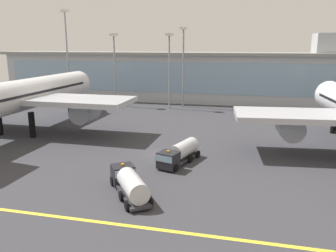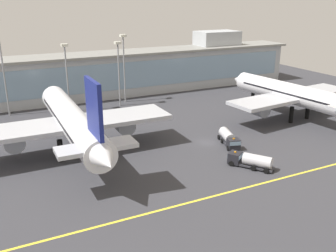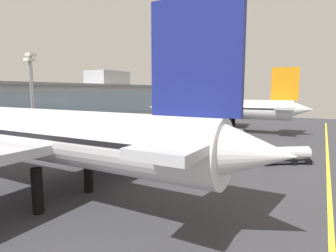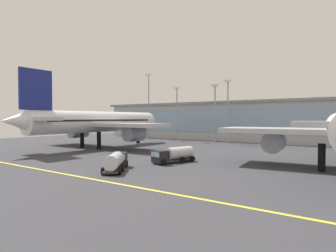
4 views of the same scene
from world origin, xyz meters
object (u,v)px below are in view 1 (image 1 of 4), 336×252
at_px(apron_light_mast_far_east, 67,44).
at_px(airliner_near_left, 24,96).
at_px(apron_light_mast_east, 169,59).
at_px(baggage_tug_near, 179,153).
at_px(apron_light_mast_centre, 183,55).
at_px(fuel_tanker_truck, 129,182).
at_px(apron_light_mast_west, 114,58).

bearing_deg(apron_light_mast_far_east, airliner_near_left, -73.68).
bearing_deg(apron_light_mast_east, apron_light_mast_far_east, 172.04).
height_order(baggage_tug_near, apron_light_mast_centre, apron_light_mast_centre).
bearing_deg(baggage_tug_near, airliner_near_left, -91.79).
distance_m(fuel_tanker_truck, apron_light_mast_far_east, 72.17).
height_order(apron_light_mast_east, apron_light_mast_far_east, apron_light_mast_far_east).
xyz_separation_m(apron_light_mast_centre, apron_light_mast_east, (-3.02, -3.54, -0.92)).
distance_m(baggage_tug_near, apron_light_mast_east, 45.16).
distance_m(apron_light_mast_west, apron_light_mast_far_east, 17.23).
height_order(baggage_tug_near, apron_light_mast_west, apron_light_mast_west).
bearing_deg(fuel_tanker_truck, apron_light_mast_far_east, -0.46).
height_order(apron_light_mast_west, apron_light_mast_east, apron_light_mast_west).
xyz_separation_m(fuel_tanker_truck, apron_light_mast_far_east, (-39.85, 58.14, 15.52)).
relative_size(baggage_tug_near, apron_light_mast_far_east, 0.35).
xyz_separation_m(apron_light_mast_west, apron_light_mast_far_east, (-16.33, 3.98, 3.77)).
bearing_deg(airliner_near_left, baggage_tug_near, -108.00).
height_order(fuel_tanker_truck, apron_light_mast_centre, apron_light_mast_centre).
height_order(airliner_near_left, apron_light_mast_west, airliner_near_left).
height_order(fuel_tanker_truck, apron_light_mast_far_east, apron_light_mast_far_east).
xyz_separation_m(fuel_tanker_truck, apron_light_mast_west, (-23.52, 54.15, 11.76)).
bearing_deg(fuel_tanker_truck, airliner_near_left, 17.74).
relative_size(airliner_near_left, apron_light_mast_centre, 2.49).
distance_m(apron_light_mast_west, apron_light_mast_centre, 18.72).
relative_size(apron_light_mast_east, apron_light_mast_far_east, 0.74).
distance_m(apron_light_mast_east, apron_light_mast_far_east, 32.30).
height_order(baggage_tug_near, apron_light_mast_east, apron_light_mast_east).
bearing_deg(airliner_near_left, apron_light_mast_west, -10.17).
distance_m(airliner_near_left, apron_light_mast_west, 32.80).
bearing_deg(apron_light_mast_centre, airliner_near_left, -124.97).
distance_m(airliner_near_left, apron_light_mast_centre, 43.01).
xyz_separation_m(baggage_tug_near, apron_light_mast_centre, (-8.40, 45.64, 12.62)).
distance_m(apron_light_mast_west, apron_light_mast_east, 15.43).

